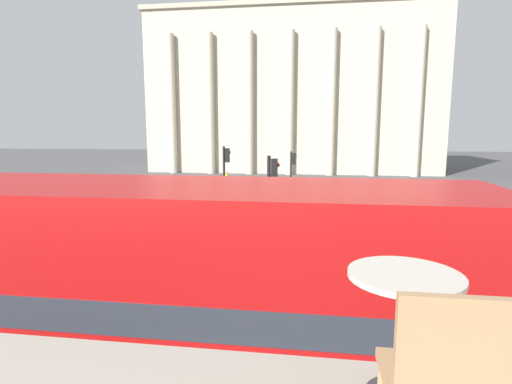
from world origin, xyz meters
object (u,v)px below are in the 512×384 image
traffic_light_far (292,172)px  cafe_dining_table (403,308)px  double_decker_bus (154,299)px  traffic_light_mid (225,175)px  car_black (359,188)px  pedestrian_yellow (227,180)px  pedestrian_grey (178,206)px  plaza_building_left (293,95)px  pedestrian_black (240,188)px  traffic_light_near (271,199)px  cafe_chair_0 (440,381)px

traffic_light_far → cafe_dining_table: bearing=-85.7°
double_decker_bus → traffic_light_mid: (-1.89, 13.90, 0.41)m
car_black → double_decker_bus: bearing=-85.7°
pedestrian_yellow → cafe_dining_table: bearing=121.7°
traffic_light_mid → double_decker_bus: bearing=-82.3°
pedestrian_grey → double_decker_bus: bearing=-48.0°
traffic_light_mid → car_black: traffic_light_mid is taller
car_black → pedestrian_grey: pedestrian_grey is taller
pedestrian_grey → pedestrian_yellow: (0.37, 10.59, 0.07)m
plaza_building_left → pedestrian_grey: size_ratio=20.86×
double_decker_bus → plaza_building_left: 47.46m
pedestrian_yellow → double_decker_bus: bearing=117.2°
cafe_dining_table → pedestrian_grey: cafe_dining_table is taller
traffic_light_far → pedestrian_black: size_ratio=2.24×
traffic_light_mid → pedestrian_yellow: (-2.34, 11.13, -1.67)m
traffic_light_near → pedestrian_yellow: traffic_light_near is taller
traffic_light_near → car_black: 17.79m
traffic_light_mid → traffic_light_far: (3.10, 5.12, -0.30)m
traffic_light_near → pedestrian_grey: size_ratio=2.48×
cafe_chair_0 → pedestrian_grey: bearing=106.4°
traffic_light_mid → car_black: 13.07m
traffic_light_near → pedestrian_yellow: (-5.33, 17.83, -1.64)m
car_black → pedestrian_black: 8.83m
plaza_building_left → pedestrian_grey: (-4.46, -32.46, -8.53)m
cafe_chair_0 → plaza_building_left: (-3.06, 51.05, 5.56)m
pedestrian_grey → car_black: bearing=67.3°
double_decker_bus → traffic_light_near: 7.29m
pedestrian_yellow → car_black: bearing=-167.0°
plaza_building_left → pedestrian_yellow: plaza_building_left is taller
cafe_chair_0 → pedestrian_black: size_ratio=0.56×
car_black → pedestrian_grey: 14.34m
cafe_dining_table → pedestrian_black: 25.82m
double_decker_bus → traffic_light_far: size_ratio=2.81×
double_decker_bus → cafe_dining_table: cafe_dining_table is taller
cafe_chair_0 → plaza_building_left: plaza_building_left is taller
double_decker_bus → cafe_dining_table: size_ratio=14.03×
pedestrian_yellow → pedestrian_black: pedestrian_yellow is taller
traffic_light_far → pedestrian_yellow: (-5.44, 6.01, -1.37)m
traffic_light_mid → traffic_light_far: size_ratio=1.13×
cafe_chair_0 → double_decker_bus: bearing=119.5°
pedestrian_black → cafe_chair_0: bearing=169.2°
plaza_building_left → traffic_light_mid: size_ratio=8.35×
traffic_light_far → pedestrian_yellow: traffic_light_far is taller
double_decker_bus → pedestrian_grey: (-4.60, 14.44, -1.33)m
cafe_chair_0 → pedestrian_grey: size_ratio=0.55×
double_decker_bus → cafe_chair_0: cafe_chair_0 is taller
plaza_building_left → pedestrian_grey: plaza_building_left is taller
double_decker_bus → traffic_light_mid: bearing=102.6°
plaza_building_left → traffic_light_near: 40.31m
plaza_building_left → cafe_dining_table: bearing=-86.5°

